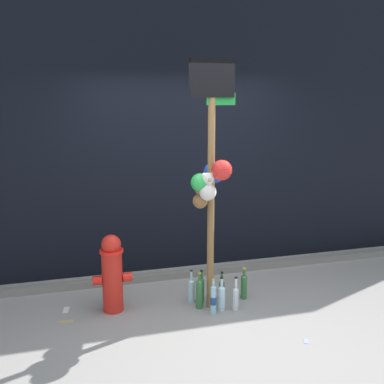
{
  "coord_description": "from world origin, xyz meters",
  "views": [
    {
      "loc": [
        -1.37,
        -3.9,
        2.18
      ],
      "look_at": [
        -0.2,
        0.31,
        1.26
      ],
      "focal_mm": 42.03,
      "sensor_mm": 36.0,
      "label": 1
    }
  ],
  "objects_px": {
    "bottle_1": "(222,291)",
    "bottle_4": "(201,289)",
    "bottle_7": "(236,297)",
    "bottle_5": "(213,299)",
    "fire_hydrant": "(112,273)",
    "bottle_3": "(222,297)",
    "bottle_6": "(199,293)",
    "bottle_0": "(244,285)",
    "memorial_post": "(211,163)",
    "bottle_2": "(191,289)"
  },
  "relations": [
    {
      "from": "bottle_1",
      "to": "bottle_0",
      "type": "bearing_deg",
      "value": 4.81
    },
    {
      "from": "bottle_0",
      "to": "bottle_5",
      "type": "height_order",
      "value": "bottle_5"
    },
    {
      "from": "bottle_2",
      "to": "bottle_4",
      "type": "relative_size",
      "value": 0.99
    },
    {
      "from": "bottle_6",
      "to": "bottle_4",
      "type": "bearing_deg",
      "value": 64.29
    },
    {
      "from": "bottle_3",
      "to": "bottle_1",
      "type": "bearing_deg",
      "value": 70.0
    },
    {
      "from": "memorial_post",
      "to": "bottle_1",
      "type": "height_order",
      "value": "memorial_post"
    },
    {
      "from": "fire_hydrant",
      "to": "bottle_3",
      "type": "height_order",
      "value": "fire_hydrant"
    },
    {
      "from": "fire_hydrant",
      "to": "bottle_3",
      "type": "relative_size",
      "value": 2.26
    },
    {
      "from": "fire_hydrant",
      "to": "bottle_6",
      "type": "distance_m",
      "value": 0.93
    },
    {
      "from": "bottle_1",
      "to": "bottle_6",
      "type": "bearing_deg",
      "value": -165.63
    },
    {
      "from": "bottle_6",
      "to": "fire_hydrant",
      "type": "bearing_deg",
      "value": 167.74
    },
    {
      "from": "bottle_1",
      "to": "bottle_7",
      "type": "height_order",
      "value": "bottle_7"
    },
    {
      "from": "bottle_2",
      "to": "bottle_4",
      "type": "height_order",
      "value": "bottle_4"
    },
    {
      "from": "bottle_3",
      "to": "bottle_5",
      "type": "relative_size",
      "value": 0.96
    },
    {
      "from": "bottle_7",
      "to": "bottle_5",
      "type": "bearing_deg",
      "value": -173.9
    },
    {
      "from": "bottle_2",
      "to": "bottle_5",
      "type": "xyz_separation_m",
      "value": [
        0.14,
        -0.33,
        0.02
      ]
    },
    {
      "from": "bottle_1",
      "to": "bottle_6",
      "type": "distance_m",
      "value": 0.28
    },
    {
      "from": "bottle_4",
      "to": "bottle_7",
      "type": "relative_size",
      "value": 1.02
    },
    {
      "from": "bottle_5",
      "to": "bottle_4",
      "type": "bearing_deg",
      "value": 97.51
    },
    {
      "from": "memorial_post",
      "to": "fire_hydrant",
      "type": "bearing_deg",
      "value": 168.81
    },
    {
      "from": "fire_hydrant",
      "to": "bottle_3",
      "type": "xyz_separation_m",
      "value": [
        1.09,
        -0.3,
        -0.27
      ]
    },
    {
      "from": "memorial_post",
      "to": "bottle_0",
      "type": "bearing_deg",
      "value": 12.93
    },
    {
      "from": "bottle_0",
      "to": "bottle_2",
      "type": "height_order",
      "value": "bottle_2"
    },
    {
      "from": "bottle_0",
      "to": "bottle_6",
      "type": "height_order",
      "value": "bottle_6"
    },
    {
      "from": "fire_hydrant",
      "to": "bottle_0",
      "type": "distance_m",
      "value": 1.45
    },
    {
      "from": "bottle_0",
      "to": "bottle_3",
      "type": "distance_m",
      "value": 0.38
    },
    {
      "from": "bottle_2",
      "to": "bottle_7",
      "type": "distance_m",
      "value": 0.5
    },
    {
      "from": "fire_hydrant",
      "to": "bottle_7",
      "type": "bearing_deg",
      "value": -14.86
    },
    {
      "from": "bottle_4",
      "to": "bottle_5",
      "type": "bearing_deg",
      "value": -82.49
    },
    {
      "from": "bottle_3",
      "to": "bottle_7",
      "type": "distance_m",
      "value": 0.15
    },
    {
      "from": "bottle_6",
      "to": "bottle_2",
      "type": "bearing_deg",
      "value": 104.17
    },
    {
      "from": "memorial_post",
      "to": "bottle_6",
      "type": "xyz_separation_m",
      "value": [
        -0.11,
        0.01,
        -1.38
      ]
    },
    {
      "from": "memorial_post",
      "to": "bottle_2",
      "type": "xyz_separation_m",
      "value": [
        -0.16,
        0.17,
        -1.41
      ]
    },
    {
      "from": "memorial_post",
      "to": "bottle_5",
      "type": "bearing_deg",
      "value": -95.62
    },
    {
      "from": "bottle_1",
      "to": "bottle_4",
      "type": "distance_m",
      "value": 0.22
    },
    {
      "from": "memorial_post",
      "to": "bottle_2",
      "type": "distance_m",
      "value": 1.42
    },
    {
      "from": "memorial_post",
      "to": "bottle_7",
      "type": "xyz_separation_m",
      "value": [
        0.24,
        -0.13,
        -1.41
      ]
    },
    {
      "from": "bottle_0",
      "to": "bottle_3",
      "type": "height_order",
      "value": "bottle_3"
    },
    {
      "from": "bottle_3",
      "to": "bottle_7",
      "type": "xyz_separation_m",
      "value": [
        0.15,
        -0.03,
        -0.0
      ]
    },
    {
      "from": "bottle_4",
      "to": "bottle_7",
      "type": "height_order",
      "value": "bottle_4"
    },
    {
      "from": "bottle_5",
      "to": "bottle_1",
      "type": "bearing_deg",
      "value": 53.31
    },
    {
      "from": "memorial_post",
      "to": "bottle_0",
      "type": "distance_m",
      "value": 1.46
    },
    {
      "from": "fire_hydrant",
      "to": "bottle_3",
      "type": "bearing_deg",
      "value": -15.23
    },
    {
      "from": "bottle_0",
      "to": "memorial_post",
      "type": "bearing_deg",
      "value": -167.07
    },
    {
      "from": "bottle_3",
      "to": "bottle_4",
      "type": "height_order",
      "value": "bottle_4"
    },
    {
      "from": "memorial_post",
      "to": "bottle_5",
      "type": "xyz_separation_m",
      "value": [
        -0.02,
        -0.16,
        -1.38
      ]
    },
    {
      "from": "bottle_1",
      "to": "bottle_5",
      "type": "distance_m",
      "value": 0.29
    },
    {
      "from": "bottle_5",
      "to": "bottle_7",
      "type": "distance_m",
      "value": 0.26
    },
    {
      "from": "bottle_5",
      "to": "bottle_7",
      "type": "xyz_separation_m",
      "value": [
        0.26,
        0.03,
        -0.02
      ]
    },
    {
      "from": "bottle_3",
      "to": "bottle_0",
      "type": "bearing_deg",
      "value": 30.89
    }
  ]
}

